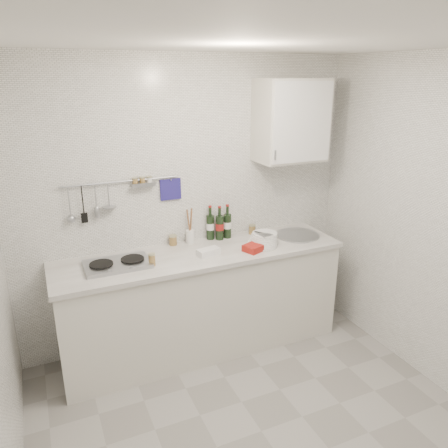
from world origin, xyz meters
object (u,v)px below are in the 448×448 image
object	(u,v)px
plate_stack_sink	(263,240)
utensil_crock	(190,235)
wine_bottles	(219,222)
plate_stack_hob	(119,263)
wall_cabinet	(291,121)

from	to	relation	value
plate_stack_sink	utensil_crock	distance (m)	0.64
plate_stack_sink	wine_bottles	xyz separation A→B (m)	(-0.28, 0.31, 0.10)
plate_stack_hob	wine_bottles	world-z (taller)	wine_bottles
wall_cabinet	utensil_crock	xyz separation A→B (m)	(-0.91, 0.11, -0.95)
plate_stack_sink	utensil_crock	world-z (taller)	utensil_crock
wall_cabinet	plate_stack_hob	xyz separation A→B (m)	(-1.59, -0.10, -1.02)
plate_stack_sink	utensil_crock	bearing A→B (deg)	150.99
plate_stack_hob	plate_stack_sink	bearing A→B (deg)	-4.37
plate_stack_hob	utensil_crock	xyz separation A→B (m)	(0.67, 0.22, 0.06)
plate_stack_sink	utensil_crock	size ratio (longest dim) A/B	0.88
wall_cabinet	plate_stack_sink	xyz separation A→B (m)	(-0.35, -0.20, -0.98)
wall_cabinet	utensil_crock	bearing A→B (deg)	172.88
plate_stack_hob	utensil_crock	size ratio (longest dim) A/B	0.79
plate_stack_hob	wine_bottles	xyz separation A→B (m)	(0.95, 0.21, 0.14)
plate_stack_sink	wine_bottles	bearing A→B (deg)	133.00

